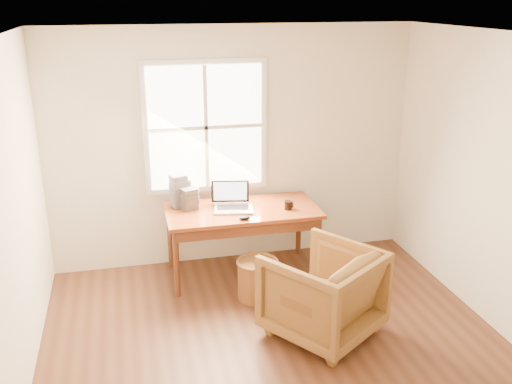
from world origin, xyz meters
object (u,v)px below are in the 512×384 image
desk (242,210)px  armchair (323,293)px  wicker_stool (257,280)px  laptop (233,196)px  coffee_mug (288,205)px  cd_stack_a (184,192)px

desk → armchair: (0.44, -1.30, -0.33)m
armchair → wicker_stool: size_ratio=2.24×
laptop → wicker_stool: bearing=-65.0°
desk → coffee_mug: 0.49m
armchair → cd_stack_a: bearing=-91.7°
coffee_mug → cd_stack_a: cd_stack_a is taller
wicker_stool → cd_stack_a: (-0.60, 0.81, 0.70)m
coffee_mug → cd_stack_a: bearing=162.3°
wicker_stool → laptop: laptop is taller
desk → cd_stack_a: cd_stack_a is taller
wicker_stool → coffee_mug: (0.43, 0.42, 0.60)m
wicker_stool → laptop: 0.90m
wicker_stool → laptop: (-0.13, 0.52, 0.72)m
coffee_mug → cd_stack_a: size_ratio=0.32×
desk → wicker_stool: bearing=-86.4°
laptop → cd_stack_a: 0.55m
wicker_stool → coffee_mug: coffee_mug is taller
armchair → coffee_mug: size_ratio=9.73×
laptop → armchair: bearing=-56.1°
wicker_stool → coffee_mug: 0.85m
wicker_stool → cd_stack_a: bearing=126.6°
coffee_mug → armchair: bearing=-88.1°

